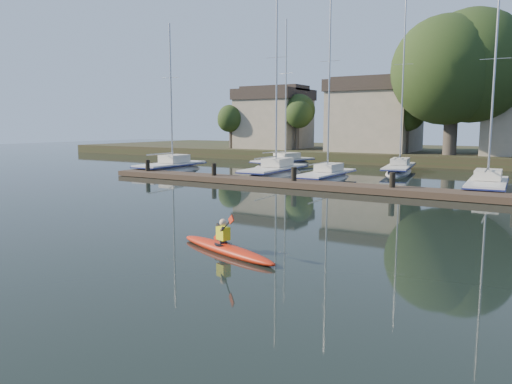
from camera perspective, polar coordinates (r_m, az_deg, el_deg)
The scene contains 10 objects.
ground at distance 17.14m, azimuth -8.35°, elevation -5.09°, with size 160.00×160.00×0.00m, color black.
kayak at distance 14.93m, azimuth -3.49°, elevation -6.29°, with size 4.33×1.96×1.40m.
dock at distance 29.09m, azimuth 9.61°, elevation 0.59°, with size 34.00×2.00×1.80m.
sailboat_0 at distance 40.84m, azimuth -9.69°, elevation 2.05°, with size 2.60×8.27×12.99m.
sailboat_1 at distance 36.78m, azimuth 2.13°, elevation 1.55°, with size 2.72×9.13×14.75m.
sailboat_2 at distance 34.29m, azimuth 8.01°, elevation 1.07°, with size 2.07×8.27×13.64m.
sailboat_3 at distance 31.23m, azimuth 24.85°, elevation -0.27°, with size 2.59×8.06×12.81m.
sailboat_5 at distance 45.95m, azimuth 3.19°, elevation 2.82°, with size 3.48×8.85×14.29m.
sailboat_6 at distance 41.23m, azimuth 16.02°, elevation 1.97°, with size 3.29×9.22×14.37m.
shore at distance 53.86m, azimuth 21.95°, elevation 6.63°, with size 90.00×25.25×12.75m.
Camera 1 is at (10.77, -12.79, 3.80)m, focal length 35.00 mm.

